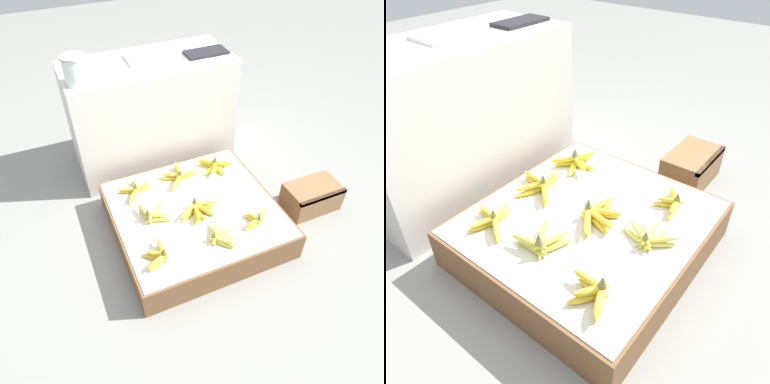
% 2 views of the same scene
% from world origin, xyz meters
% --- Properties ---
extents(ground_plane, '(10.00, 10.00, 0.00)m').
position_xyz_m(ground_plane, '(0.00, 0.00, 0.00)').
color(ground_plane, gray).
extents(display_platform, '(0.99, 0.93, 0.19)m').
position_xyz_m(display_platform, '(0.00, 0.00, 0.10)').
color(display_platform, brown).
rests_on(display_platform, ground_plane).
extents(back_vendor_table, '(1.14, 0.51, 0.80)m').
position_xyz_m(back_vendor_table, '(0.02, 0.82, 0.40)').
color(back_vendor_table, beige).
rests_on(back_vendor_table, ground_plane).
extents(wooden_crate, '(0.36, 0.23, 0.18)m').
position_xyz_m(wooden_crate, '(0.81, -0.13, 0.09)').
color(wooden_crate, olive).
rests_on(wooden_crate, ground_plane).
extents(banana_bunch_front_left, '(0.15, 0.19, 0.10)m').
position_xyz_m(banana_bunch_front_left, '(-0.33, -0.27, 0.23)').
color(banana_bunch_front_left, gold).
rests_on(banana_bunch_front_left, display_platform).
extents(banana_bunch_front_midleft, '(0.17, 0.23, 0.08)m').
position_xyz_m(banana_bunch_front_midleft, '(0.02, -0.28, 0.22)').
color(banana_bunch_front_midleft, '#DBCC4C').
rests_on(banana_bunch_front_midleft, display_platform).
extents(banana_bunch_front_midright, '(0.20, 0.13, 0.09)m').
position_xyz_m(banana_bunch_front_midright, '(0.28, -0.25, 0.22)').
color(banana_bunch_front_midright, gold).
rests_on(banana_bunch_front_midright, display_platform).
extents(banana_bunch_middle_left, '(0.18, 0.20, 0.11)m').
position_xyz_m(banana_bunch_middle_left, '(-0.26, 0.03, 0.23)').
color(banana_bunch_middle_left, gold).
rests_on(banana_bunch_middle_left, display_platform).
extents(banana_bunch_middle_midleft, '(0.28, 0.19, 0.10)m').
position_xyz_m(banana_bunch_middle_midleft, '(0.00, -0.04, 0.22)').
color(banana_bunch_middle_midleft, gold).
rests_on(banana_bunch_middle_midleft, display_platform).
extents(banana_bunch_back_left, '(0.22, 0.23, 0.08)m').
position_xyz_m(banana_bunch_back_left, '(-0.29, 0.29, 0.22)').
color(banana_bunch_back_left, gold).
rests_on(banana_bunch_back_left, display_platform).
extents(banana_bunch_back_midleft, '(0.28, 0.26, 0.09)m').
position_xyz_m(banana_bunch_back_midleft, '(0.01, 0.29, 0.22)').
color(banana_bunch_back_midleft, gold).
rests_on(banana_bunch_back_midleft, display_platform).
extents(banana_bunch_back_midright, '(0.25, 0.21, 0.10)m').
position_xyz_m(banana_bunch_back_midright, '(0.28, 0.29, 0.22)').
color(banana_bunch_back_midright, yellow).
rests_on(banana_bunch_back_midright, display_platform).
extents(glass_jar, '(0.14, 0.14, 0.17)m').
position_xyz_m(glass_jar, '(-0.46, 0.68, 0.89)').
color(glass_jar, silver).
rests_on(glass_jar, back_vendor_table).
extents(foam_tray_white, '(0.29, 0.21, 0.02)m').
position_xyz_m(foam_tray_white, '(0.04, 0.84, 0.81)').
color(foam_tray_white, white).
rests_on(foam_tray_white, back_vendor_table).
extents(foam_tray_dark, '(0.29, 0.15, 0.02)m').
position_xyz_m(foam_tray_dark, '(0.42, 0.77, 0.81)').
color(foam_tray_dark, '#232328').
rests_on(foam_tray_dark, back_vendor_table).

